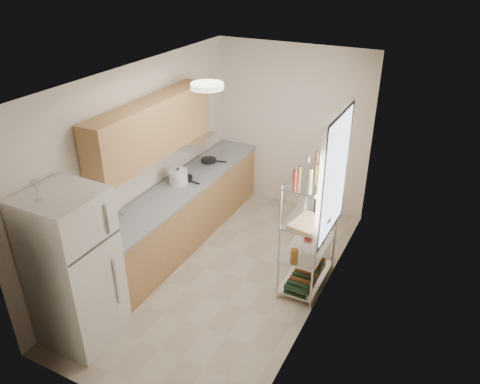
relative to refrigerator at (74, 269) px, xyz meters
The scene contains 16 objects.
room 1.90m from the refrigerator, 62.04° to the left, with size 2.52×4.42×2.62m.
counter_run 2.12m from the refrigerator, 91.34° to the left, with size 0.63×3.51×0.90m.
upper_cabinets 1.98m from the refrigerator, 96.07° to the left, with size 0.33×2.20×0.72m, color #AE824A.
range_hood 2.59m from the refrigerator, 92.93° to the left, with size 0.50×0.60×0.12m, color #B7BABC.
window 2.97m from the refrigerator, 43.52° to the left, with size 0.06×1.00×1.46m, color white.
bakers_rack 2.70m from the refrigerator, 45.90° to the left, with size 0.45×0.90×1.73m.
ceiling_dome 2.33m from the refrigerator, 56.99° to the left, with size 0.34×0.34×0.06m, color white.
refrigerator is the anchor object (origin of this frame).
wine_glass_a 0.99m from the refrigerator, 111.24° to the right, with size 0.07×0.07×0.18m, color silver, non-canonical shape.
wine_glass_b 1.00m from the refrigerator, 115.46° to the right, with size 0.07×0.07×0.20m, color silver, non-canonical shape.
rice_cooker 2.10m from the refrigerator, 92.58° to the left, with size 0.26×0.26×0.21m, color silver.
frying_pan_large 2.23m from the refrigerator, 92.53° to the left, with size 0.25×0.25×0.04m, color black.
frying_pan_small 2.93m from the refrigerator, 91.95° to the left, with size 0.23×0.23×0.05m, color black.
cutting_board 2.59m from the refrigerator, 41.81° to the left, with size 0.33×0.43×0.03m, color tan.
espresso_machine 2.98m from the refrigerator, 49.76° to the left, with size 0.15×0.22×0.25m, color black.
storage_bag 2.90m from the refrigerator, 51.84° to the left, with size 0.09×0.13×0.15m, color #A12013.
Camera 1 is at (2.41, -4.32, 3.83)m, focal length 35.00 mm.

